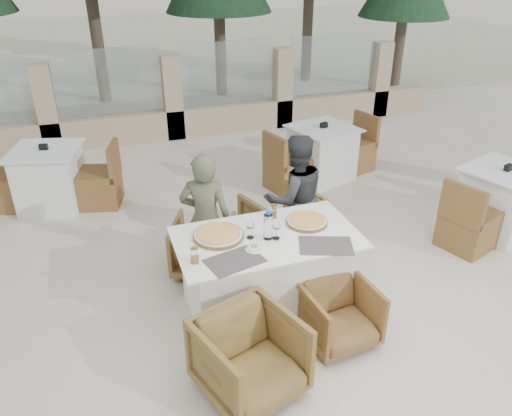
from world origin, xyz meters
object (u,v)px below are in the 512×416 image
object	(u,v)px
pizza_right	(307,221)
armchair_far_left	(204,246)
pizza_left	(219,234)
beer_glass_left	(195,255)
beer_glass_right	(273,211)
armchair_near_left	(250,358)
armchair_far_right	(282,221)
olive_dish	(254,247)
bg_table_a	(50,178)
wine_glass_centre	(250,229)
dining_table	(267,273)
diner_right	(295,198)
armchair_near_right	(339,314)
bg_table_c	(500,201)
diner_left	(206,219)
water_bottle	(268,225)
bg_table_b	(322,153)
wine_glass_near	(276,229)

from	to	relation	value
pizza_right	armchair_far_left	world-z (taller)	pizza_right
pizza_left	beer_glass_left	size ratio (longest dim) A/B	3.35
pizza_right	beer_glass_right	distance (m)	0.32
beer_glass_left	armchair_near_left	world-z (taller)	beer_glass_left
armchair_far_right	olive_dish	bearing A→B (deg)	39.58
pizza_left	beer_glass_right	bearing A→B (deg)	17.05
armchair_far_right	bg_table_a	size ratio (longest dim) A/B	0.44
armchair_far_right	bg_table_a	bearing A→B (deg)	-56.40
wine_glass_centre	armchair_near_left	xyz separation A→B (m)	(-0.31, -0.91, -0.54)
dining_table	diner_right	world-z (taller)	diner_right
armchair_near_right	bg_table_c	distance (m)	2.82
diner_left	bg_table_c	bearing A→B (deg)	-158.45
dining_table	bg_table_a	xyz separation A→B (m)	(-1.91, 2.82, 0.00)
beer_glass_left	olive_dish	distance (m)	0.51
wine_glass_centre	diner_right	xyz separation A→B (m)	(0.72, 0.71, -0.17)
beer_glass_left	olive_dish	bearing A→B (deg)	2.30
water_bottle	beer_glass_left	bearing A→B (deg)	-167.22
armchair_near_left	bg_table_b	world-z (taller)	bg_table_b
olive_dish	armchair_near_left	size ratio (longest dim) A/B	0.15
pizza_right	diner_right	distance (m)	0.66
bg_table_a	bg_table_b	bearing A→B (deg)	9.52
wine_glass_near	bg_table_a	xyz separation A→B (m)	(-1.97, 2.88, -0.48)
olive_dish	armchair_far_left	distance (m)	1.10
dining_table	water_bottle	bearing A→B (deg)	-95.72
beer_glass_right	diner_left	distance (m)	0.67
wine_glass_centre	beer_glass_right	size ratio (longest dim) A/B	1.42
dining_table	diner_right	size ratio (longest dim) A/B	1.16
armchair_far_right	armchair_far_left	bearing A→B (deg)	-9.64
beer_glass_right	diner_right	size ratio (longest dim) A/B	0.09
beer_glass_left	armchair_far_left	distance (m)	1.15
wine_glass_near	bg_table_c	world-z (taller)	wine_glass_near
armchair_far_right	bg_table_a	distance (m)	3.07
water_bottle	olive_dish	xyz separation A→B (m)	(-0.17, -0.13, -0.12)
pizza_left	pizza_right	world-z (taller)	pizza_left
bg_table_b	diner_right	bearing A→B (deg)	-138.54
dining_table	armchair_near_left	distance (m)	0.99
wine_glass_near	armchair_near_left	world-z (taller)	wine_glass_near
water_bottle	diner_right	size ratio (longest dim) A/B	0.20
dining_table	armchair_far_left	bearing A→B (deg)	116.95
pizza_right	armchair_far_right	bearing A→B (deg)	83.68
dining_table	bg_table_c	xyz separation A→B (m)	(3.04, 0.46, 0.00)
bg_table_a	dining_table	bearing A→B (deg)	-40.73
water_bottle	diner_right	xyz separation A→B (m)	(0.58, 0.77, -0.22)
pizza_right	wine_glass_centre	distance (m)	0.57
water_bottle	beer_glass_right	world-z (taller)	water_bottle
beer_glass_right	armchair_near_left	world-z (taller)	beer_glass_right
armchair_far_right	bg_table_c	world-z (taller)	bg_table_c
armchair_near_left	bg_table_a	xyz separation A→B (m)	(-1.45, 3.71, 0.06)
beer_glass_left	beer_glass_right	bearing A→B (deg)	29.69
wine_glass_near	armchair_far_right	size ratio (longest dim) A/B	0.25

